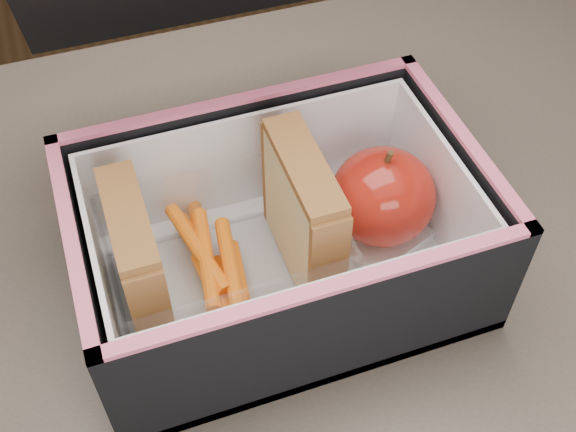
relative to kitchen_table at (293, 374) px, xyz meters
The scene contains 8 objects.
kitchen_table is the anchor object (origin of this frame).
lunch_bag 0.16m from the kitchen_table, 87.54° to the left, with size 0.29×0.31×0.26m.
plastic_tub 0.15m from the kitchen_table, 137.38° to the left, with size 0.17×0.12×0.07m, color white, non-canonical shape.
sandwich_left 0.19m from the kitchen_table, 159.80° to the left, with size 0.03×0.09×0.11m.
sandwich_right 0.17m from the kitchen_table, 61.46° to the left, with size 0.03×0.10×0.11m.
carrot_sticks 0.14m from the kitchen_table, 144.34° to the left, with size 0.05×0.15×0.03m.
paper_napkin 0.15m from the kitchen_table, 28.88° to the left, with size 0.07×0.07×0.01m, color white.
red_apple 0.18m from the kitchen_table, 26.74° to the left, with size 0.11×0.11×0.09m.
Camera 1 is at (-0.11, -0.29, 1.22)m, focal length 45.00 mm.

